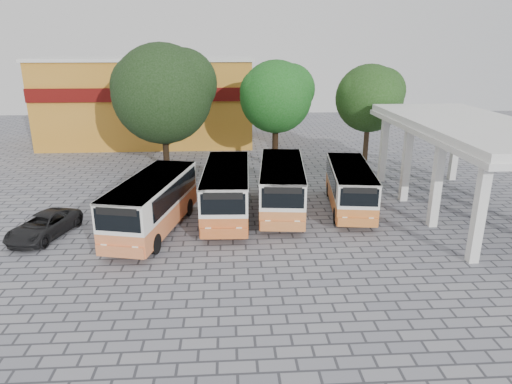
{
  "coord_description": "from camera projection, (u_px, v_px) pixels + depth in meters",
  "views": [
    {
      "loc": [
        -3.28,
        -20.86,
        9.6
      ],
      "look_at": [
        -1.73,
        3.83,
        1.5
      ],
      "focal_mm": 32.0,
      "sensor_mm": 36.0,
      "label": 1
    }
  ],
  "objects": [
    {
      "name": "terminal_shelter",
      "position": [
        471.0,
        130.0,
        25.85
      ],
      "size": [
        6.8,
        15.8,
        5.4
      ],
      "color": "silver",
      "rests_on": "ground"
    },
    {
      "name": "bus_centre_right",
      "position": [
        282.0,
        184.0,
        26.84
      ],
      "size": [
        3.26,
        8.25,
        2.9
      ],
      "rotation": [
        0.0,
        0.0,
        -0.1
      ],
      "color": "#CE7337",
      "rests_on": "ground"
    },
    {
      "name": "tree_right",
      "position": [
        370.0,
        96.0,
        35.72
      ],
      "size": [
        5.55,
        5.28,
        8.11
      ],
      "color": "#453221",
      "rests_on": "ground"
    },
    {
      "name": "tree_left",
      "position": [
        164.0,
        91.0,
        34.64
      ],
      "size": [
        7.97,
        7.6,
        9.71
      ],
      "color": "black",
      "rests_on": "ground"
    },
    {
      "name": "tree_middle",
      "position": [
        277.0,
        94.0,
        35.25
      ],
      "size": [
        5.88,
        5.6,
        8.43
      ],
      "color": "black",
      "rests_on": "ground"
    },
    {
      "name": "bus_centre_left",
      "position": [
        227.0,
        189.0,
        25.96
      ],
      "size": [
        2.81,
        8.21,
        2.93
      ],
      "rotation": [
        0.0,
        0.0,
        -0.04
      ],
      "color": "#D06229",
      "rests_on": "ground"
    },
    {
      "name": "bus_far_left",
      "position": [
        152.0,
        202.0,
        23.92
      ],
      "size": [
        4.17,
        8.42,
        2.89
      ],
      "rotation": [
        0.0,
        0.0,
        -0.23
      ],
      "color": "#DE7640",
      "rests_on": "ground"
    },
    {
      "name": "ground",
      "position": [
        295.0,
        243.0,
        22.96
      ],
      "size": [
        90.0,
        90.0,
        0.0
      ],
      "primitive_type": "plane",
      "color": "slate",
      "rests_on": "ground"
    },
    {
      "name": "parked_car",
      "position": [
        44.0,
        226.0,
        23.55
      ],
      "size": [
        3.2,
        4.81,
        1.23
      ],
      "primitive_type": "imported",
      "rotation": [
        0.0,
        0.0,
        -0.29
      ],
      "color": "black",
      "rests_on": "ground"
    },
    {
      "name": "bus_far_right",
      "position": [
        350.0,
        185.0,
        27.18
      ],
      "size": [
        3.18,
        7.6,
        2.65
      ],
      "rotation": [
        0.0,
        0.0,
        -0.13
      ],
      "color": "orange",
      "rests_on": "ground"
    },
    {
      "name": "shophouse_block",
      "position": [
        150.0,
        100.0,
        45.66
      ],
      "size": [
        20.4,
        10.4,
        8.3
      ],
      "color": "#BB7A21",
      "rests_on": "ground"
    }
  ]
}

